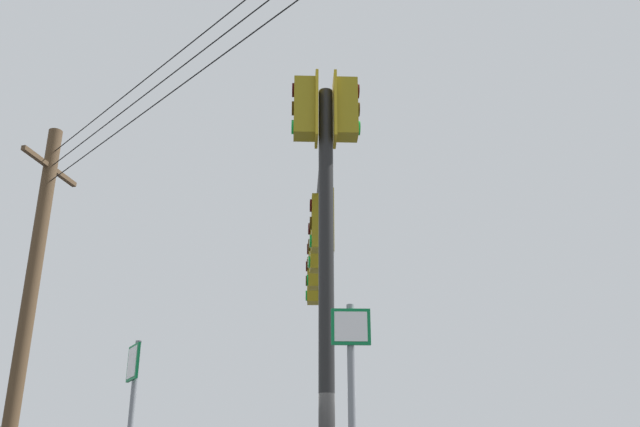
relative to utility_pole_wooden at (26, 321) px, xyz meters
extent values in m
cylinder|color=black|center=(7.73, 7.26, -1.94)|extent=(0.20, 0.20, 6.74)
cylinder|color=black|center=(4.74, 7.07, 0.59)|extent=(5.98, 0.53, 0.14)
cube|color=olive|center=(7.75, 6.96, 1.14)|extent=(0.32, 0.32, 0.90)
cube|color=#B29319|center=(7.74, 7.13, 1.14)|extent=(0.44, 0.07, 1.04)
cylinder|color=#360503|center=(7.76, 6.80, 1.44)|extent=(0.20, 0.04, 0.20)
cylinder|color=#3C2703|center=(7.76, 6.80, 1.14)|extent=(0.20, 0.04, 0.20)
cylinder|color=green|center=(7.76, 6.80, 0.84)|extent=(0.20, 0.04, 0.20)
cube|color=olive|center=(7.71, 7.56, 1.14)|extent=(0.32, 0.32, 0.90)
cube|color=#B29319|center=(7.72, 7.39, 1.14)|extent=(0.44, 0.07, 1.04)
cylinder|color=#360503|center=(7.70, 7.73, 1.44)|extent=(0.20, 0.04, 0.20)
cylinder|color=#3C2703|center=(7.70, 7.73, 1.14)|extent=(0.20, 0.04, 0.20)
cylinder|color=green|center=(7.70, 7.73, 0.84)|extent=(0.20, 0.04, 0.20)
cube|color=olive|center=(6.10, 7.16, 0.04)|extent=(0.32, 0.32, 0.90)
cube|color=#B29319|center=(6.08, 7.33, 0.04)|extent=(0.44, 0.07, 1.04)
cylinder|color=#360503|center=(6.11, 6.99, 0.34)|extent=(0.20, 0.04, 0.20)
cylinder|color=#3C2703|center=(6.11, 6.99, 0.04)|extent=(0.20, 0.04, 0.20)
cylinder|color=green|center=(6.11, 6.99, -0.26)|extent=(0.20, 0.04, 0.20)
cube|color=olive|center=(5.06, 7.09, 0.04)|extent=(0.33, 0.33, 0.90)
cube|color=#B29319|center=(5.04, 7.26, 0.04)|extent=(0.44, 0.09, 1.04)
cylinder|color=#360503|center=(5.08, 6.93, 0.34)|extent=(0.20, 0.05, 0.20)
cylinder|color=#3C2703|center=(5.08, 6.93, 0.04)|extent=(0.20, 0.05, 0.20)
cylinder|color=green|center=(5.08, 6.93, -0.26)|extent=(0.20, 0.05, 0.20)
cube|color=olive|center=(4.03, 7.02, 0.04)|extent=(0.31, 0.31, 0.90)
cube|color=#B29319|center=(4.02, 7.19, 0.04)|extent=(0.44, 0.05, 1.04)
cylinder|color=#360503|center=(4.03, 6.86, 0.34)|extent=(0.20, 0.04, 0.20)
cylinder|color=#3C2703|center=(4.03, 6.86, 0.04)|extent=(0.20, 0.04, 0.20)
cylinder|color=green|center=(4.03, 6.86, -0.26)|extent=(0.20, 0.04, 0.20)
cube|color=olive|center=(2.99, 6.96, 0.04)|extent=(0.31, 0.31, 0.90)
cube|color=#B29319|center=(2.99, 7.13, 0.04)|extent=(0.44, 0.05, 1.04)
cylinder|color=#360503|center=(3.00, 6.79, 0.34)|extent=(0.20, 0.03, 0.20)
cylinder|color=#3C2703|center=(3.00, 6.79, 0.04)|extent=(0.20, 0.03, 0.20)
cylinder|color=green|center=(3.00, 6.79, -0.26)|extent=(0.20, 0.03, 0.20)
cylinder|color=#4C3823|center=(0.00, 0.00, -0.10)|extent=(0.36, 0.36, 10.43)
cube|color=#4C3823|center=(0.00, 0.00, 4.06)|extent=(2.26, 0.61, 0.12)
cube|color=#0C7238|center=(10.17, 7.53, -2.57)|extent=(0.05, 0.36, 0.33)
cube|color=white|center=(10.18, 7.53, -2.57)|extent=(0.02, 0.30, 0.27)
cube|color=#0C7238|center=(8.08, 4.97, -2.49)|extent=(0.34, 0.23, 0.42)
cube|color=white|center=(8.08, 4.95, -2.49)|extent=(0.28, 0.18, 0.36)
camera|label=1|loc=(16.65, 7.42, -4.09)|focal=40.63mm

